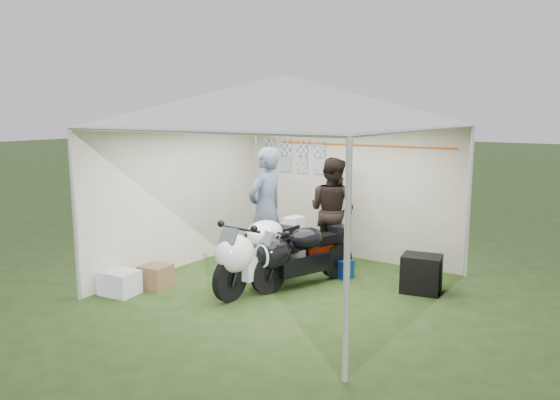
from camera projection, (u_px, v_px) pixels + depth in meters
The scene contains 11 objects.
ground at pixel (285, 287), 7.88m from camera, with size 80.00×80.00×0.00m, color #263C16.
canopy_tent at pixel (287, 106), 7.49m from camera, with size 5.66×5.66×3.00m.
motorcycle_white at pixel (258, 251), 7.69m from camera, with size 0.48×2.04×1.00m.
motorcycle_black at pixel (298, 254), 7.82m from camera, with size 0.84×1.72×0.88m.
paddock_stand at pixel (340, 268), 8.35m from camera, with size 0.38×0.23×0.28m, color blue.
person_dark_jacket at pixel (332, 211), 8.99m from camera, with size 0.86×0.67×1.77m, color black.
person_blue_jacket at pixel (266, 210), 8.53m from camera, with size 0.72×0.47×1.97m, color slate.
equipment_box at pixel (421, 274), 7.62m from camera, with size 0.53×0.42×0.53m, color black.
crate_0 at pixel (119, 283), 7.54m from camera, with size 0.49×0.38×0.33m, color silver.
crate_1 at pixel (156, 277), 7.81m from camera, with size 0.38×0.38×0.34m, color brown.
crate_2 at pixel (136, 280), 7.81m from camera, with size 0.32×0.27×0.23m, color silver.
Camera 1 is at (4.18, -6.31, 2.52)m, focal length 35.00 mm.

